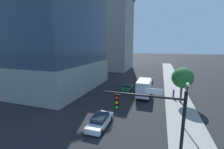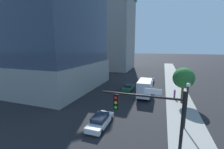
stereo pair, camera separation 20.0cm
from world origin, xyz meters
The scene contains 10 objects.
sidewalk centered at (7.93, 20.00, 0.07)m, with size 4.29×120.00×0.15m, color gray.
construction_building centered at (-14.21, 52.54, 16.86)m, with size 15.00×24.08×37.90m.
traffic_light_pole centered at (4.42, 3.02, 4.70)m, with size 5.38×0.48×6.62m.
street_lamp centered at (7.62, 11.12, 3.68)m, with size 0.44×0.44×5.33m.
street_tree centered at (8.20, 19.68, 4.32)m, with size 3.37×3.37×5.88m.
car_green centered at (-1.76, 23.83, 0.72)m, with size 1.76×4.24×1.40m.
car_blue centered at (2.00, 32.56, 0.74)m, with size 1.79×4.69×1.53m.
car_white centered at (-1.76, 8.60, 0.70)m, with size 1.78×4.75×1.41m.
box_truck centered at (2.00, 21.20, 1.82)m, with size 2.30×7.32×3.31m.
pedestrian_purple_shirt centered at (7.19, 21.32, 1.01)m, with size 0.34×0.34×1.68m.
Camera 1 is at (4.62, -6.31, 9.37)m, focal length 23.70 mm.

